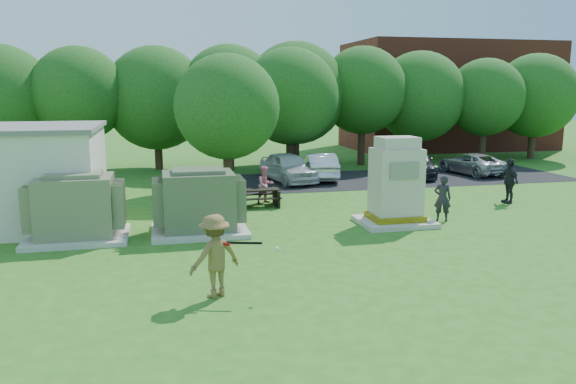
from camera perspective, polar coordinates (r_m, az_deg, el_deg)
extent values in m
plane|color=#2D6619|center=(14.49, 3.59, -7.87)|extent=(120.00, 120.00, 0.00)
cube|color=maroon|center=(45.79, 15.89, 9.36)|extent=(15.00, 8.00, 8.00)
cube|color=#232326|center=(29.20, 9.24, 1.35)|extent=(20.00, 6.00, 0.01)
cube|color=beige|center=(18.41, -20.55, -4.30)|extent=(3.00, 2.40, 0.15)
cube|color=#6A7251|center=(18.20, -20.75, -1.33)|extent=(2.20, 1.80, 1.80)
cube|color=#6A7251|center=(18.04, -20.95, 1.66)|extent=(1.60, 1.30, 0.12)
cube|color=#6A7251|center=(18.41, -24.67, -1.40)|extent=(0.32, 1.50, 1.35)
cube|color=#6A7251|center=(18.06, -16.76, -1.10)|extent=(0.32, 1.50, 1.35)
cube|color=beige|center=(18.27, -8.96, -3.86)|extent=(3.00, 2.40, 0.15)
cube|color=#545D41|center=(18.06, -9.05, -0.86)|extent=(2.20, 1.80, 1.80)
cube|color=#545D41|center=(17.90, -9.14, 2.15)|extent=(1.60, 1.30, 0.12)
cube|color=#545D41|center=(18.02, -13.08, -0.95)|extent=(0.32, 1.50, 1.35)
cube|color=#545D41|center=(18.18, -5.06, -0.62)|extent=(0.32, 1.50, 1.35)
cube|color=beige|center=(19.52, 10.78, -2.97)|extent=(2.45, 2.00, 0.17)
cube|color=yellow|center=(19.48, 10.80, -2.45)|extent=(1.72, 1.39, 0.20)
cube|color=beige|center=(19.25, 10.92, 1.07)|extent=(1.56, 1.22, 2.22)
cube|color=beige|center=(19.08, 11.05, 4.94)|extent=(1.28, 1.00, 0.39)
cube|color=gray|center=(18.60, 11.76, 2.10)|extent=(1.00, 0.04, 0.56)
cube|color=black|center=(21.95, -2.99, 0.23)|extent=(1.61, 0.63, 0.05)
cube|color=black|center=(22.47, -3.20, -0.23)|extent=(1.61, 0.22, 0.04)
cube|color=black|center=(21.52, -2.75, -0.70)|extent=(1.61, 0.22, 0.04)
cube|color=black|center=(21.90, -4.78, -0.70)|extent=(0.07, 1.21, 0.66)
cube|color=black|center=(22.14, -1.20, -0.55)|extent=(0.07, 1.21, 0.66)
imported|color=brown|center=(12.51, -7.43, -6.46)|extent=(1.38, 1.12, 1.86)
imported|color=black|center=(20.20, 15.42, -0.61)|extent=(0.70, 0.59, 1.62)
imported|color=#D97388|center=(22.58, -2.32, 0.75)|extent=(0.88, 0.79, 1.50)
imported|color=black|center=(24.25, 21.54, 1.07)|extent=(0.45, 1.07, 1.81)
imported|color=silver|center=(27.81, 0.00, 2.54)|extent=(2.50, 4.53, 1.46)
imported|color=silver|center=(28.60, 3.29, 2.63)|extent=(2.02, 4.25, 1.35)
imported|color=black|center=(30.46, 12.47, 2.97)|extent=(3.33, 5.33, 1.44)
imported|color=#A9A9AD|center=(31.90, 18.12, 2.75)|extent=(2.54, 4.35, 1.14)
cylinder|color=black|center=(12.38, -4.61, -5.18)|extent=(0.83, 0.29, 0.06)
cylinder|color=maroon|center=(12.33, -6.41, -5.29)|extent=(0.23, 0.12, 0.06)
sphere|color=white|center=(12.44, -1.13, -5.80)|extent=(0.09, 0.09, 0.09)
cylinder|color=#47301E|center=(33.72, -26.76, 3.62)|extent=(0.44, 0.44, 2.40)
sphere|color=#235B1C|center=(33.56, -27.17, 8.50)|extent=(5.60, 5.60, 5.60)
cylinder|color=#47301E|center=(32.39, -20.14, 4.22)|extent=(0.44, 0.44, 2.80)
sphere|color=#235B1C|center=(32.23, -20.47, 9.35)|extent=(5.00, 5.00, 5.00)
cylinder|color=#47301E|center=(32.95, -13.02, 4.25)|extent=(0.44, 0.44, 2.30)
sphere|color=#235B1C|center=(32.78, -13.23, 9.28)|extent=(5.80, 5.80, 5.80)
cylinder|color=#47301E|center=(32.28, -5.90, 4.70)|extent=(0.44, 0.44, 2.70)
sphere|color=#235B1C|center=(32.13, -6.00, 9.97)|extent=(5.40, 5.40, 5.40)
cylinder|color=#47301E|center=(33.60, 0.78, 4.80)|extent=(0.44, 0.44, 2.50)
sphere|color=#235B1C|center=(33.44, 0.80, 10.01)|extent=(6.00, 6.00, 6.00)
cylinder|color=#47301E|center=(34.38, 7.46, 5.18)|extent=(0.44, 0.44, 2.90)
sphere|color=#235B1C|center=(34.24, 7.58, 10.20)|extent=(5.20, 5.20, 5.20)
cylinder|color=#47301E|center=(36.52, 13.04, 4.91)|extent=(0.44, 0.44, 2.40)
sphere|color=#235B1C|center=(36.37, 13.22, 9.43)|extent=(5.60, 5.60, 5.60)
cylinder|color=#47301E|center=(37.67, 19.14, 4.91)|extent=(0.44, 0.44, 2.60)
sphere|color=#235B1C|center=(37.53, 19.40, 9.08)|extent=(4.80, 4.80, 4.80)
cylinder|color=#47301E|center=(40.42, 23.52, 4.89)|extent=(0.44, 0.44, 2.50)
sphere|color=#235B1C|center=(40.28, 23.82, 8.95)|extent=(5.40, 5.40, 5.40)
cylinder|color=#47301E|center=(25.08, -6.10, 2.71)|extent=(0.44, 0.44, 2.40)
sphere|color=#235B1C|center=(24.87, -6.21, 8.61)|extent=(4.60, 4.60, 4.60)
cylinder|color=#47301E|center=(30.66, 0.21, 4.35)|extent=(0.44, 0.44, 2.60)
sphere|color=#235B1C|center=(30.49, 0.22, 9.71)|extent=(5.20, 5.20, 5.20)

